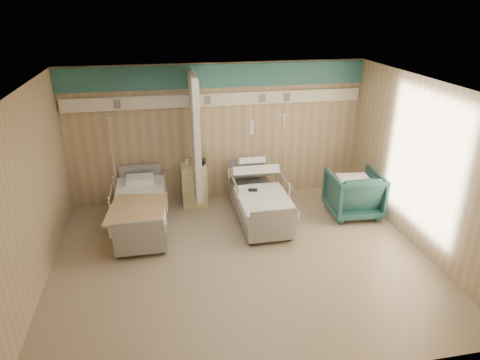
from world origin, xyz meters
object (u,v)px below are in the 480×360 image
at_px(iv_stand_right, 281,182).
at_px(visitor_armchair, 354,193).
at_px(iv_stand_left, 117,192).
at_px(bed_left, 141,214).
at_px(bedside_cabinet, 194,185).
at_px(bed_right, 259,204).

bearing_deg(iv_stand_right, visitor_armchair, -38.06).
distance_m(visitor_armchair, iv_stand_left, 4.66).
relative_size(iv_stand_right, iv_stand_left, 0.98).
height_order(bed_left, bedside_cabinet, bedside_cabinet).
height_order(bedside_cabinet, iv_stand_right, iv_stand_right).
xyz_separation_m(bed_left, iv_stand_right, (2.87, 0.79, 0.06)).
xyz_separation_m(bedside_cabinet, visitor_armchair, (3.00, -1.04, 0.02)).
height_order(bed_right, bedside_cabinet, bedside_cabinet).
bearing_deg(visitor_armchair, iv_stand_left, -10.98).
bearing_deg(bedside_cabinet, visitor_armchair, -19.15).
height_order(bed_right, iv_stand_right, iv_stand_right).
xyz_separation_m(bedside_cabinet, iv_stand_left, (-1.53, 0.04, -0.04)).
bearing_deg(iv_stand_left, bed_left, -62.93).
bearing_deg(bed_left, bedside_cabinet, 40.60).
bearing_deg(iv_stand_left, bedside_cabinet, -1.47).
bearing_deg(bed_left, bed_right, 0.00).
relative_size(bed_right, iv_stand_right, 1.17).
height_order(visitor_armchair, iv_stand_right, iv_stand_right).
bearing_deg(bed_right, visitor_armchair, -4.37).
distance_m(bed_right, visitor_armchair, 1.86).
distance_m(bed_right, bed_left, 2.20).
relative_size(bed_left, iv_stand_right, 1.17).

